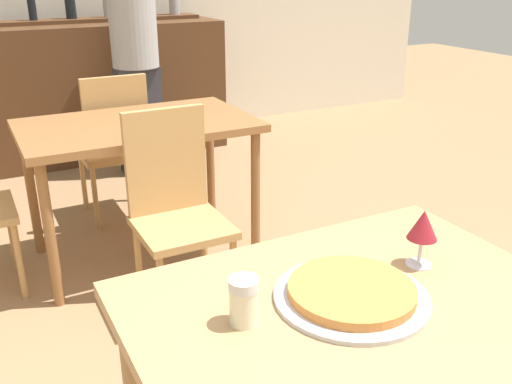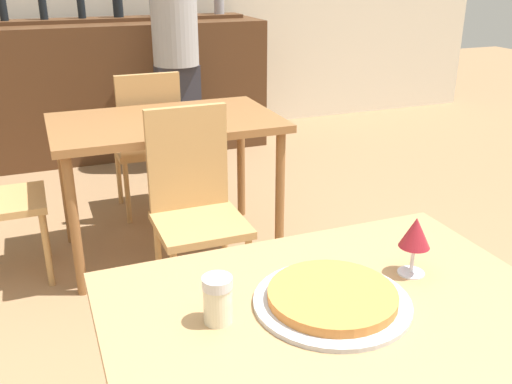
{
  "view_description": "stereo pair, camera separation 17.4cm",
  "coord_description": "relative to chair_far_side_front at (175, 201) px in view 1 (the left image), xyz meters",
  "views": [
    {
      "loc": [
        -0.75,
        -0.88,
        1.53
      ],
      "look_at": [
        0.0,
        0.55,
        0.88
      ],
      "focal_mm": 40.0,
      "sensor_mm": 36.0,
      "label": 1
    },
    {
      "loc": [
        -0.59,
        -0.96,
        1.53
      ],
      "look_at": [
        0.0,
        0.55,
        0.88
      ],
      "focal_mm": 40.0,
      "sensor_mm": 36.0,
      "label": 2
    }
  ],
  "objects": [
    {
      "name": "chair_far_side_front",
      "position": [
        0.0,
        0.0,
        0.0
      ],
      "size": [
        0.4,
        0.4,
        0.93
      ],
      "color": "tan",
      "rests_on": "ground_plane"
    },
    {
      "name": "cheese_shaker",
      "position": [
        -0.31,
        -1.33,
        0.31
      ],
      "size": [
        0.07,
        0.07,
        0.11
      ],
      "color": "beige",
      "rests_on": "dining_table_near"
    },
    {
      "name": "pizza_tray",
      "position": [
        -0.03,
        -1.36,
        0.27
      ],
      "size": [
        0.37,
        0.37,
        0.04
      ],
      "color": "#B7B7BC",
      "rests_on": "dining_table_near"
    },
    {
      "name": "dining_table_far",
      "position": [
        0.0,
        0.53,
        0.16
      ],
      "size": [
        1.18,
        0.73,
        0.76
      ],
      "color": "brown",
      "rests_on": "ground_plane"
    },
    {
      "name": "person_standing",
      "position": [
        0.4,
        1.89,
        0.4
      ],
      "size": [
        0.34,
        0.34,
        1.7
      ],
      "color": "#2D2D38",
      "rests_on": "ground_plane"
    },
    {
      "name": "wine_glass",
      "position": [
        0.23,
        -1.31,
        0.37
      ],
      "size": [
        0.08,
        0.08,
        0.16
      ],
      "color": "silver",
      "rests_on": "dining_table_near"
    },
    {
      "name": "bar_back_shelf",
      "position": [
        -0.0,
        2.61,
        0.64
      ],
      "size": [
        2.39,
        0.24,
        0.33
      ],
      "color": "#4C2D19",
      "rests_on": "bar_counter"
    },
    {
      "name": "bar_counter",
      "position": [
        -0.03,
        2.47,
        0.02
      ],
      "size": [
        2.6,
        0.56,
        1.08
      ],
      "color": "#4C2D19",
      "rests_on": "ground_plane"
    },
    {
      "name": "dining_table_near",
      "position": [
        -0.03,
        -1.41,
        0.17
      ],
      "size": [
        1.07,
        0.83,
        0.78
      ],
      "color": "#A87F51",
      "rests_on": "ground_plane"
    },
    {
      "name": "chair_far_side_back",
      "position": [
        -0.0,
        1.06,
        0.0
      ],
      "size": [
        0.4,
        0.4,
        0.93
      ],
      "rotation": [
        0.0,
        0.0,
        3.14
      ],
      "color": "tan",
      "rests_on": "ground_plane"
    }
  ]
}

